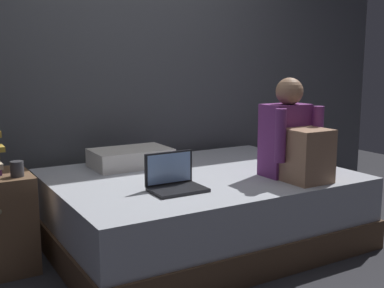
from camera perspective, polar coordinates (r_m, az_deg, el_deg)
ground_plane at (r=3.12m, az=0.54°, el=-13.77°), size 8.00×8.00×0.00m
wall_back at (r=3.94m, az=-8.65°, el=11.20°), size 5.60×0.10×2.70m
bed at (r=3.37m, az=0.83°, el=-7.57°), size 2.00×1.50×0.49m
person_sitting at (r=3.21m, az=11.98°, el=0.43°), size 0.39×0.44×0.66m
laptop at (r=2.88m, az=-2.12°, el=-4.37°), size 0.32×0.23×0.22m
pillow at (r=3.54m, az=-7.29°, el=-1.60°), size 0.56×0.36×0.13m
mug at (r=2.96m, az=-20.02°, el=-2.79°), size 0.08×0.08×0.09m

